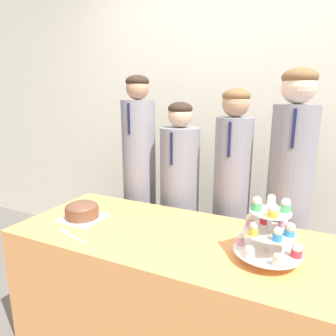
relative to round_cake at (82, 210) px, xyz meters
The scene contains 9 objects.
wall_back 1.45m from the round_cake, 63.56° to the left, with size 9.00×0.06×2.70m.
table 0.72m from the round_cake, ahead, with size 1.78×0.74×0.73m.
round_cake is the anchor object (origin of this frame).
cake_knife 0.21m from the round_cake, 71.41° to the right, with size 0.24×0.09×0.01m.
cupcake_stand 1.09m from the round_cake, ahead, with size 0.30×0.30×0.30m.
student_0 0.65m from the round_cake, 88.42° to the left, with size 0.26×0.26×1.61m.
student_1 0.75m from the round_cake, 60.84° to the left, with size 0.29×0.29×1.42m.
student_2 0.99m from the round_cake, 40.86° to the left, with size 0.25×0.25×1.50m.
student_3 1.29m from the round_cake, 30.21° to the left, with size 0.27×0.28×1.61m.
Camera 1 is at (0.61, -0.98, 1.44)m, focal length 32.00 mm.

